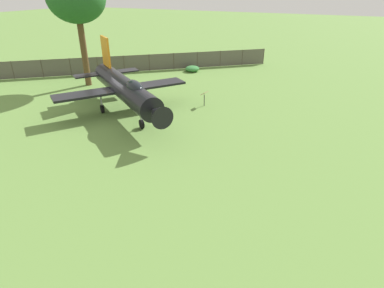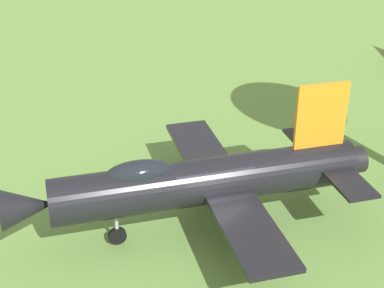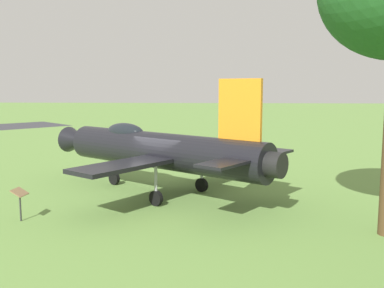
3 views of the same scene
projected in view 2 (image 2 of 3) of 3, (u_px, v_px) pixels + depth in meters
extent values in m
plane|color=#668E42|center=(207.00, 229.00, 19.80)|extent=(200.00, 200.00, 0.00)
cylinder|color=black|center=(207.00, 181.00, 18.91)|extent=(9.25, 7.13, 1.54)
cone|color=black|center=(28.00, 207.00, 17.58)|extent=(2.06, 1.99, 1.31)
cylinder|color=black|center=(354.00, 160.00, 20.17)|extent=(1.02, 1.10, 0.92)
ellipsoid|color=black|center=(139.00, 173.00, 18.08)|extent=(2.32, 2.00, 0.84)
cube|color=orange|center=(321.00, 116.00, 18.95)|extent=(1.55, 1.15, 2.24)
cube|color=black|center=(251.00, 232.00, 16.76)|extent=(3.60, 4.18, 0.16)
cube|color=black|center=(199.00, 146.00, 21.48)|extent=(3.60, 4.18, 0.16)
cube|color=black|center=(351.00, 185.00, 18.42)|extent=(1.93, 2.11, 0.10)
cube|color=black|center=(306.00, 139.00, 21.27)|extent=(1.93, 2.11, 0.10)
cylinder|color=#A5A8AD|center=(116.00, 217.00, 18.60)|extent=(0.12, 0.12, 1.45)
cylinder|color=black|center=(117.00, 236.00, 18.94)|extent=(0.59, 0.49, 0.60)
cylinder|color=#A5A8AD|center=(251.00, 224.00, 18.31)|extent=(0.12, 0.12, 1.45)
cylinder|color=black|center=(250.00, 242.00, 18.64)|extent=(0.59, 0.49, 0.60)
cylinder|color=#A5A8AD|center=(222.00, 178.00, 20.82)|extent=(0.12, 0.12, 1.45)
cylinder|color=black|center=(222.00, 195.00, 21.15)|extent=(0.59, 0.49, 0.60)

